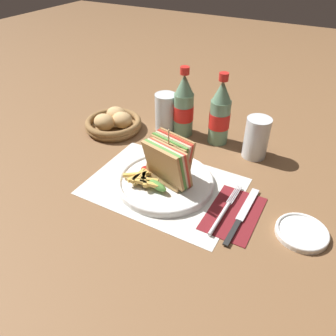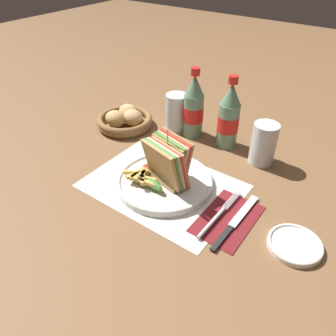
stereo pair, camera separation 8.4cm
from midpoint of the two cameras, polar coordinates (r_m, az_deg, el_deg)
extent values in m
plane|color=brown|center=(0.84, -4.17, -3.96)|extent=(4.00, 4.00, 0.00)
cube|color=silver|center=(0.85, -3.65, -3.24)|extent=(0.38, 0.28, 0.00)
cylinder|color=white|center=(0.85, -3.49, -2.59)|extent=(0.25, 0.25, 0.01)
torus|color=white|center=(0.85, -3.51, -2.23)|extent=(0.25, 0.25, 0.01)
cube|color=tan|center=(0.79, -3.83, 0.34)|extent=(0.12, 0.06, 0.11)
cube|color=#518E3D|center=(0.79, -3.43, 0.47)|extent=(0.12, 0.06, 0.11)
cube|color=beige|center=(0.80, -3.03, 0.61)|extent=(0.12, 0.06, 0.11)
cube|color=red|center=(0.80, -2.64, 0.74)|extent=(0.12, 0.06, 0.11)
cube|color=tan|center=(0.81, -2.26, 0.87)|extent=(0.12, 0.06, 0.11)
ellipsoid|color=#518E3D|center=(0.81, -4.87, -3.15)|extent=(0.06, 0.03, 0.02)
cube|color=tan|center=(0.81, -3.46, 0.72)|extent=(0.12, 0.06, 0.11)
cube|color=#518E3D|center=(0.81, -3.08, 1.06)|extent=(0.12, 0.06, 0.11)
cube|color=beige|center=(0.81, -2.71, 1.39)|extent=(0.12, 0.06, 0.11)
cube|color=red|center=(0.82, -2.33, 1.73)|extent=(0.12, 0.06, 0.11)
cube|color=tan|center=(0.82, -1.96, 2.06)|extent=(0.12, 0.06, 0.11)
ellipsoid|color=#518E3D|center=(0.83, -3.25, -1.49)|extent=(0.06, 0.03, 0.02)
cylinder|color=tan|center=(0.80, -2.91, 2.08)|extent=(0.00, 0.00, 0.15)
cube|color=gold|center=(0.85, -7.47, -1.38)|extent=(0.02, 0.07, 0.01)
cube|color=gold|center=(0.86, -8.06, -1.10)|extent=(0.07, 0.05, 0.01)
cube|color=gold|center=(0.84, -7.03, -2.00)|extent=(0.05, 0.05, 0.01)
cube|color=gold|center=(0.81, -6.89, -2.76)|extent=(0.07, 0.02, 0.01)
cube|color=gold|center=(0.83, -7.20, -1.61)|extent=(0.03, 0.05, 0.01)
cube|color=gold|center=(0.82, -6.77, -2.14)|extent=(0.06, 0.03, 0.01)
cube|color=gold|center=(0.83, -8.10, -1.59)|extent=(0.04, 0.06, 0.01)
cube|color=gold|center=(0.84, -8.12, -1.44)|extent=(0.01, 0.06, 0.01)
cube|color=gold|center=(0.82, -7.07, -2.18)|extent=(0.04, 0.05, 0.01)
ellipsoid|color=maroon|center=(0.86, -6.37, -0.39)|extent=(0.04, 0.03, 0.01)
cube|color=maroon|center=(0.78, 8.31, -7.91)|extent=(0.11, 0.18, 0.00)
cylinder|color=silver|center=(0.75, 5.80, -8.83)|extent=(0.01, 0.11, 0.01)
cylinder|color=silver|center=(0.82, 8.24, -4.56)|extent=(0.00, 0.08, 0.00)
cylinder|color=silver|center=(0.82, 8.50, -4.65)|extent=(0.00, 0.08, 0.00)
cylinder|color=silver|center=(0.82, 8.75, -4.74)|extent=(0.00, 0.08, 0.00)
cylinder|color=silver|center=(0.82, 9.01, -4.83)|extent=(0.00, 0.08, 0.00)
cube|color=black|center=(0.73, 7.85, -11.19)|extent=(0.01, 0.08, 0.00)
cube|color=silver|center=(0.80, 10.83, -6.32)|extent=(0.02, 0.13, 0.00)
cylinder|color=slate|center=(1.04, 0.36, 9.25)|extent=(0.06, 0.06, 0.14)
cylinder|color=red|center=(1.03, 0.37, 9.58)|extent=(0.06, 0.06, 0.05)
cone|color=slate|center=(1.00, 0.39, 14.32)|extent=(0.06, 0.06, 0.06)
cylinder|color=red|center=(0.98, 0.40, 16.58)|extent=(0.03, 0.03, 0.02)
cylinder|color=slate|center=(1.00, 6.51, 7.90)|extent=(0.06, 0.06, 0.14)
cylinder|color=red|center=(1.00, 6.53, 8.24)|extent=(0.06, 0.06, 0.05)
cone|color=slate|center=(0.96, 6.91, 13.11)|extent=(0.06, 0.06, 0.06)
cylinder|color=red|center=(0.94, 7.10, 15.44)|extent=(0.03, 0.03, 0.02)
cylinder|color=silver|center=(0.95, 12.72, 5.07)|extent=(0.07, 0.07, 0.12)
cylinder|color=black|center=(0.96, 12.53, 3.85)|extent=(0.06, 0.06, 0.07)
cylinder|color=silver|center=(1.07, -2.69, 9.64)|extent=(0.07, 0.07, 0.12)
cylinder|color=olive|center=(1.11, -11.58, 6.83)|extent=(0.17, 0.17, 0.01)
torus|color=olive|center=(1.11, -11.63, 7.22)|extent=(0.18, 0.18, 0.02)
torus|color=olive|center=(1.10, -11.71, 7.78)|extent=(0.18, 0.18, 0.02)
ellipsoid|color=tan|center=(1.09, -10.21, 8.15)|extent=(0.07, 0.06, 0.05)
ellipsoid|color=tan|center=(1.12, -11.15, 9.05)|extent=(0.07, 0.06, 0.05)
ellipsoid|color=tan|center=(1.09, -13.26, 7.74)|extent=(0.07, 0.06, 0.05)
cylinder|color=white|center=(0.77, 19.34, -10.75)|extent=(0.11, 0.11, 0.01)
torus|color=white|center=(0.76, 19.41, -10.49)|extent=(0.11, 0.11, 0.01)
camera|label=1|loc=(0.04, -92.86, -2.10)|focal=35.00mm
camera|label=2|loc=(0.04, 87.14, 2.10)|focal=35.00mm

